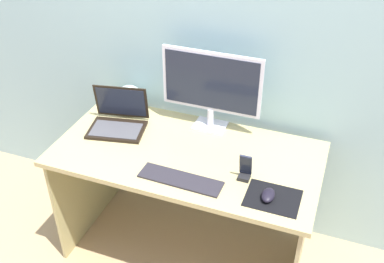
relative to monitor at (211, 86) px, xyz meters
name	(u,v)px	position (x,y,z in m)	size (l,w,h in m)	color
ground_plane	(187,247)	(-0.04, -0.27, -1.00)	(8.00, 8.00, 0.00)	tan
wall_back	(214,31)	(-0.04, 0.15, 0.25)	(6.00, 0.04, 2.50)	#92B4B9
desk	(187,175)	(-0.04, -0.27, -0.42)	(1.40, 0.71, 0.74)	tan
monitor	(211,86)	(0.00, 0.00, 0.00)	(0.56, 0.14, 0.46)	silver
laptop	(118,120)	(-0.48, -0.19, -0.22)	(0.35, 0.30, 0.22)	black
fishbowl	(129,99)	(-0.50, -0.01, -0.18)	(0.17, 0.17, 0.17)	silver
keyboard_external	(180,179)	(0.02, -0.50, -0.26)	(0.41, 0.12, 0.01)	#27242C
mousepad	(273,198)	(0.46, -0.47, -0.26)	(0.25, 0.20, 0.00)	black
mouse	(268,195)	(0.44, -0.48, -0.24)	(0.06, 0.10, 0.04)	black
phone_in_dock	(245,170)	(0.30, -0.37, -0.21)	(0.06, 0.06, 0.14)	black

